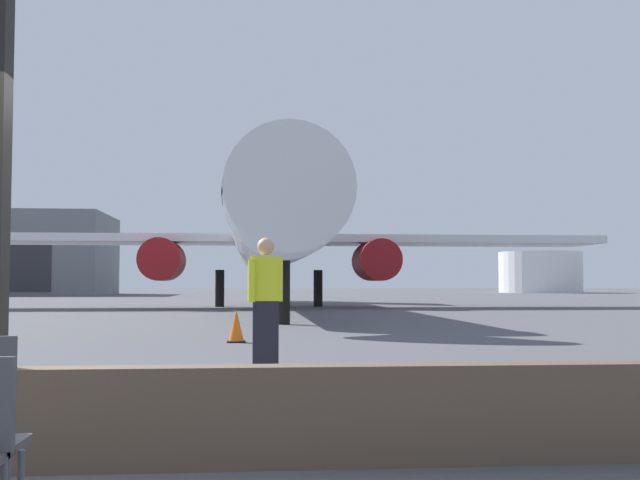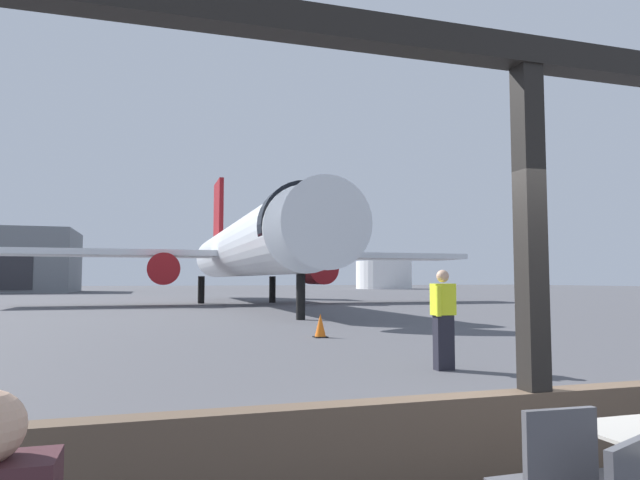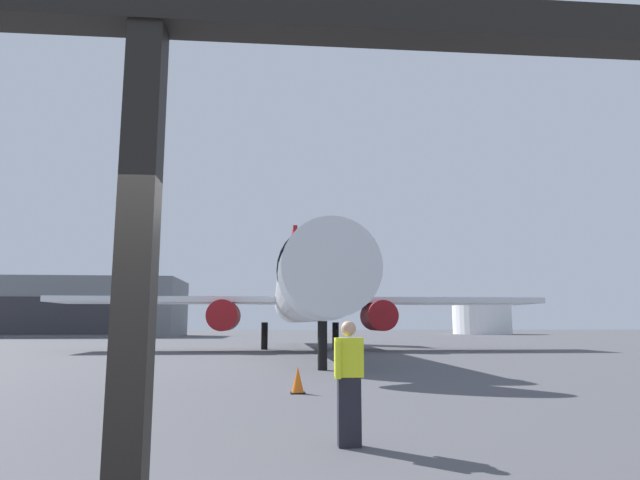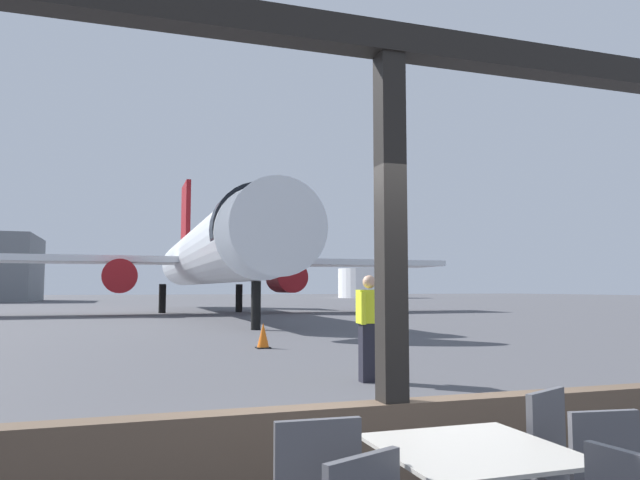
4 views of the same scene
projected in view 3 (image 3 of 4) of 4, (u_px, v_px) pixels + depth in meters
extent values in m
plane|color=#4C4C51|center=(263.00, 346.00, 42.03)|extent=(220.00, 220.00, 0.00)
cube|color=black|center=(150.00, 10.00, 3.19)|extent=(9.20, 0.24, 0.24)
cube|color=black|center=(134.00, 322.00, 2.91)|extent=(0.20, 0.20, 3.41)
cylinder|color=silver|center=(302.00, 295.00, 34.72)|extent=(3.42, 30.65, 3.42)
cone|color=silver|center=(328.00, 270.00, 18.35)|extent=(3.25, 2.60, 3.25)
cylinder|color=black|center=(323.00, 271.00, 20.25)|extent=(3.49, 0.90, 3.49)
cube|color=silver|center=(173.00, 300.00, 35.10)|extent=(14.91, 4.20, 0.36)
cube|color=silver|center=(424.00, 301.00, 36.52)|extent=(14.91, 4.20, 0.36)
cylinder|color=maroon|center=(224.00, 316.00, 33.86)|extent=(1.90, 3.20, 1.90)
cylinder|color=maroon|center=(379.00, 316.00, 34.69)|extent=(1.90, 3.20, 1.90)
cube|color=maroon|center=(294.00, 258.00, 48.97)|extent=(0.36, 4.40, 5.20)
cylinder|color=black|center=(322.00, 346.00, 20.12)|extent=(0.36, 0.36, 1.80)
cylinder|color=black|center=(264.00, 336.00, 36.23)|extent=(0.44, 0.44, 1.80)
cylinder|color=black|center=(336.00, 336.00, 36.64)|extent=(0.44, 0.44, 1.80)
cube|color=black|center=(349.00, 412.00, 7.61)|extent=(0.32, 0.20, 0.95)
cube|color=yellow|center=(349.00, 357.00, 7.73)|extent=(0.40, 0.22, 0.55)
sphere|color=tan|center=(349.00, 329.00, 7.79)|extent=(0.22, 0.22, 0.22)
cylinder|color=yellow|center=(359.00, 358.00, 7.90)|extent=(0.09, 0.09, 0.52)
cylinder|color=yellow|center=(338.00, 360.00, 7.55)|extent=(0.09, 0.09, 0.52)
cone|color=orange|center=(298.00, 380.00, 13.37)|extent=(0.32, 0.32, 0.65)
cube|color=black|center=(298.00, 393.00, 13.32)|extent=(0.36, 0.36, 0.03)
cube|color=slate|center=(87.00, 308.00, 74.91)|extent=(25.48, 13.66, 7.83)
cube|color=#2D2D33|center=(68.00, 315.00, 67.95)|extent=(17.83, 0.10, 4.70)
cylinder|color=white|center=(482.00, 320.00, 90.24)|extent=(9.55, 9.55, 4.75)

